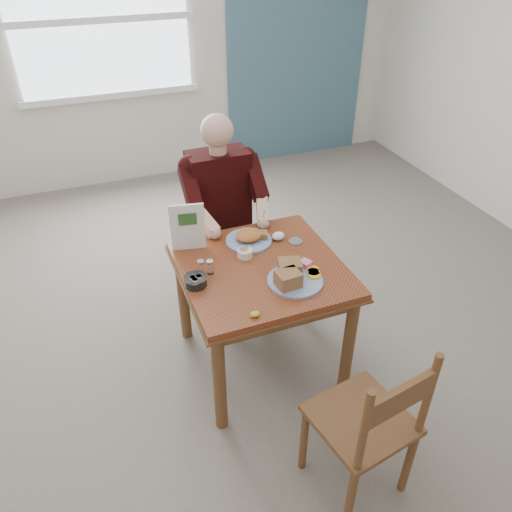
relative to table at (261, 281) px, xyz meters
name	(u,v)px	position (x,y,z in m)	size (l,w,h in m)	color
floor	(261,359)	(0.00, 0.00, -0.64)	(6.00, 6.00, 0.00)	#695E55
wall_back	(146,39)	(0.00, 3.00, 0.76)	(5.50, 5.50, 0.00)	beige
accent_panel	(299,28)	(1.60, 2.98, 0.76)	(1.60, 0.02, 2.80)	#42677A
lemon_wedge	(255,314)	(-0.19, -0.39, 0.13)	(0.05, 0.04, 0.03)	gold
napkin	(278,236)	(0.20, 0.22, 0.14)	(0.08, 0.06, 0.05)	white
metal_dish	(295,241)	(0.28, 0.15, 0.12)	(0.08, 0.08, 0.01)	silver
window	(100,20)	(-0.40, 2.97, 0.96)	(1.72, 0.04, 1.42)	white
table	(261,281)	(0.00, 0.00, 0.00)	(0.92, 0.92, 0.75)	brown
chair_far	(220,236)	(0.00, 0.80, -0.16)	(0.42, 0.42, 0.95)	brown
chair_near	(368,425)	(0.14, -0.98, -0.16)	(0.49, 0.49, 0.95)	brown
diner	(222,201)	(0.00, 0.71, 0.17)	(0.53, 0.56, 1.39)	gray
near_plate	(293,276)	(0.10, -0.20, 0.15)	(0.33, 0.32, 0.10)	white
far_plate	(250,238)	(0.03, 0.26, 0.14)	(0.36, 0.36, 0.08)	white
caddy	(245,253)	(-0.06, 0.12, 0.14)	(0.11, 0.11, 0.07)	white
shakers	(205,267)	(-0.31, 0.04, 0.15)	(0.10, 0.07, 0.09)	white
creamer	(196,281)	(-0.40, -0.04, 0.14)	(0.16, 0.16, 0.06)	white
menu	(188,227)	(-0.33, 0.32, 0.26)	(0.20, 0.06, 0.30)	white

